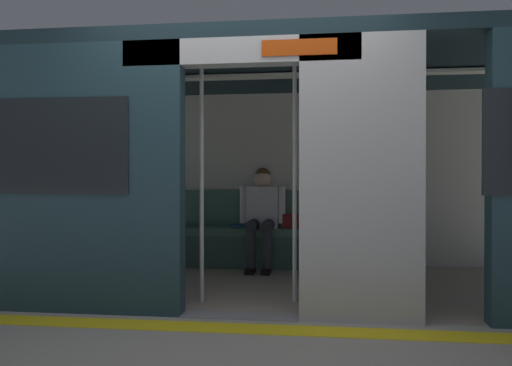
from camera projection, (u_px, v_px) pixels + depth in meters
name	position (u px, v px, depth m)	size (l,w,h in m)	color
ground_plane	(240.00, 317.00, 3.80)	(60.00, 60.00, 0.00)	gray
platform_edge_strip	(234.00, 328.00, 3.51)	(8.00, 0.24, 0.01)	yellow
train_car	(252.00, 137.00, 4.94)	(6.40, 2.64, 2.27)	#ADAFB5
bench_seat	(267.00, 237.00, 5.91)	(2.42, 0.44, 0.48)	#4C7566
person_seated	(262.00, 210.00, 5.86)	(0.55, 0.67, 1.21)	silver
handbag	(294.00, 221.00, 5.90)	(0.26, 0.15, 0.17)	maroon
book	(236.00, 226.00, 6.01)	(0.15, 0.22, 0.03)	#26598C
grab_pole_door	(202.00, 180.00, 4.23)	(0.04, 0.04, 2.13)	silver
grab_pole_far	(295.00, 180.00, 4.26)	(0.04, 0.04, 2.13)	silver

